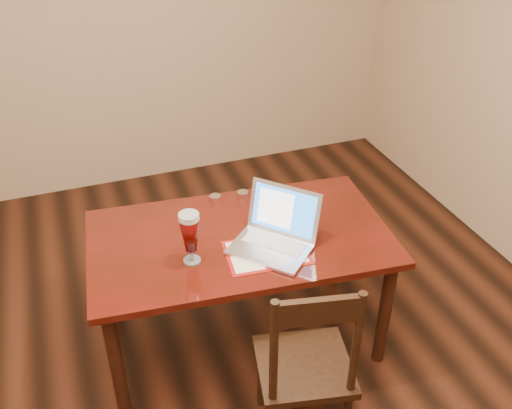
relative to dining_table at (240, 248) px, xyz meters
name	(u,v)px	position (x,y,z in m)	size (l,w,h in m)	color
room_shell	(169,72)	(-0.39, -0.55, 1.14)	(4.51, 5.01, 2.71)	#CCAD88
dining_table	(240,248)	(0.00, 0.00, 0.00)	(1.54, 0.96, 0.95)	#540F0B
dining_chair	(306,367)	(0.07, -0.67, -0.17)	(0.47, 0.46, 0.95)	black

